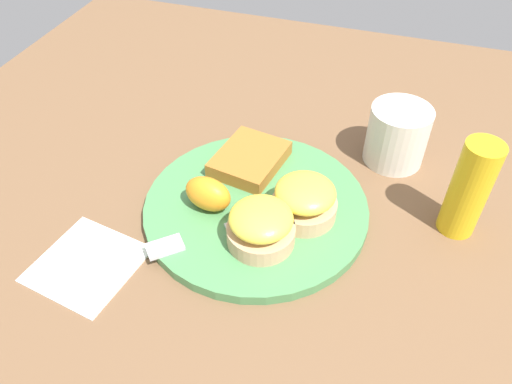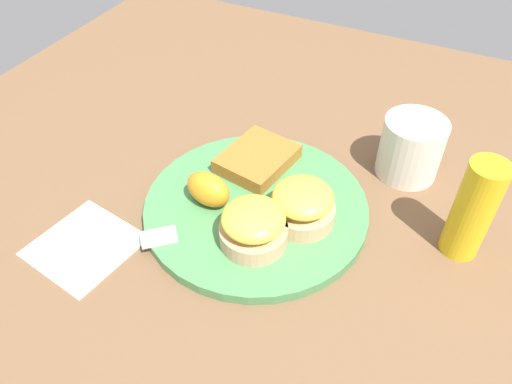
# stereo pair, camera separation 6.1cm
# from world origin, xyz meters

# --- Properties ---
(ground_plane) EXTENTS (1.10, 1.10, 0.00)m
(ground_plane) POSITION_xyz_m (0.00, 0.00, 0.00)
(ground_plane) COLOR brown
(plate) EXTENTS (0.28, 0.28, 0.01)m
(plate) POSITION_xyz_m (0.00, 0.00, 0.01)
(plate) COLOR #47844C
(plate) RESTS_ON ground_plane
(sandwich_benedict_left) EXTENTS (0.08, 0.08, 0.05)m
(sandwich_benedict_left) POSITION_xyz_m (-0.06, -0.02, 0.04)
(sandwich_benedict_left) COLOR tan
(sandwich_benedict_left) RESTS_ON plate
(sandwich_benedict_right) EXTENTS (0.08, 0.08, 0.05)m
(sandwich_benedict_right) POSITION_xyz_m (0.00, -0.06, 0.04)
(sandwich_benedict_right) COLOR tan
(sandwich_benedict_right) RESTS_ON plate
(hashbrown_patty) EXTENTS (0.11, 0.10, 0.02)m
(hashbrown_patty) POSITION_xyz_m (0.07, 0.03, 0.02)
(hashbrown_patty) COLOR #9C6225
(hashbrown_patty) RESTS_ON plate
(orange_wedge) EXTENTS (0.04, 0.06, 0.04)m
(orange_wedge) POSITION_xyz_m (-0.02, 0.05, 0.04)
(orange_wedge) COLOR orange
(orange_wedge) RESTS_ON plate
(fork) EXTENTS (0.15, 0.16, 0.00)m
(fork) POSITION_xyz_m (-0.06, 0.03, 0.02)
(fork) COLOR silver
(fork) RESTS_ON plate
(cup) EXTENTS (0.11, 0.08, 0.08)m
(cup) POSITION_xyz_m (0.16, -0.15, 0.04)
(cup) COLOR silver
(cup) RESTS_ON ground_plane
(napkin) EXTENTS (0.13, 0.13, 0.00)m
(napkin) POSITION_xyz_m (-0.14, 0.16, 0.00)
(napkin) COLOR white
(napkin) RESTS_ON ground_plane
(condiment_bottle) EXTENTS (0.04, 0.04, 0.13)m
(condiment_bottle) POSITION_xyz_m (0.05, -0.24, 0.06)
(condiment_bottle) COLOR gold
(condiment_bottle) RESTS_ON ground_plane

